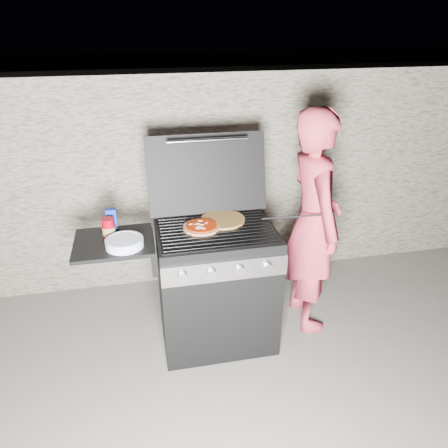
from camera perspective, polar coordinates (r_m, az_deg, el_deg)
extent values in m
plane|color=#625B54|center=(3.41, -0.85, -14.55)|extent=(50.00, 50.00, 0.00)
cube|color=gray|center=(3.86, -3.92, 6.03)|extent=(8.00, 0.35, 1.80)
cylinder|color=tan|center=(3.02, -0.15, 0.60)|extent=(0.40, 0.40, 0.02)
cylinder|color=#94000B|center=(2.91, -14.85, -0.46)|extent=(0.10, 0.10, 0.13)
cube|color=navy|center=(3.00, -14.48, 0.63)|extent=(0.07, 0.04, 0.15)
cylinder|color=white|center=(2.77, -12.87, -2.39)|extent=(0.26, 0.26, 0.05)
imported|color=#B83245|center=(3.23, 11.51, 0.14)|extent=(0.40, 0.61, 1.67)
cylinder|color=black|center=(3.02, 9.25, 0.96)|extent=(0.42, 0.20, 0.09)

